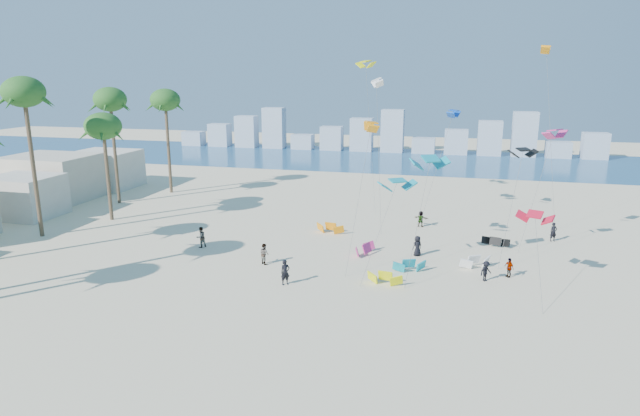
# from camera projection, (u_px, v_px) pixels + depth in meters

# --- Properties ---
(ground) EXTENTS (220.00, 220.00, 0.00)m
(ground) POSITION_uv_depth(u_px,v_px,m) (204.00, 344.00, 31.71)
(ground) COLOR beige
(ground) RESTS_ON ground
(ocean) EXTENTS (220.00, 220.00, 0.00)m
(ocean) POSITION_uv_depth(u_px,v_px,m) (378.00, 159.00, 99.48)
(ocean) COLOR navy
(ocean) RESTS_ON ground
(kitesurfer_near) EXTENTS (0.84, 0.80, 1.93)m
(kitesurfer_near) POSITION_uv_depth(u_px,v_px,m) (285.00, 272.00, 40.34)
(kitesurfer_near) COLOR black
(kitesurfer_near) RESTS_ON ground
(kitesurfer_mid) EXTENTS (1.08, 1.04, 1.75)m
(kitesurfer_mid) POSITION_uv_depth(u_px,v_px,m) (264.00, 254.00, 44.78)
(kitesurfer_mid) COLOR gray
(kitesurfer_mid) RESTS_ON ground
(kitesurfers_far) EXTENTS (32.29, 15.06, 1.90)m
(kitesurfers_far) POSITION_uv_depth(u_px,v_px,m) (399.00, 241.00, 48.20)
(kitesurfers_far) COLOR black
(kitesurfers_far) RESTS_ON ground
(grounded_kites) EXTENTS (18.65, 13.42, 0.93)m
(grounded_kites) POSITION_uv_depth(u_px,v_px,m) (403.00, 252.00, 46.56)
(grounded_kites) COLOR #DEE10B
(grounded_kites) RESTS_ON ground
(flying_kites) EXTENTS (22.13, 28.25, 18.53)m
(flying_kites) POSITION_uv_depth(u_px,v_px,m) (449.00, 119.00, 47.75)
(flying_kites) COLOR #0D8BA2
(flying_kites) RESTS_ON ground
(palm_row) EXTENTS (9.67, 44.80, 15.17)m
(palm_row) POSITION_uv_depth(u_px,v_px,m) (44.00, 116.00, 49.54)
(palm_row) COLOR brown
(palm_row) RESTS_ON ground
(beachfront_buildings) EXTENTS (11.50, 43.00, 6.00)m
(beachfront_buildings) POSITION_uv_depth(u_px,v_px,m) (3.00, 194.00, 58.57)
(beachfront_buildings) COLOR beige
(beachfront_buildings) RESTS_ON ground
(distant_skyline) EXTENTS (85.00, 3.00, 8.40)m
(distant_skyline) POSITION_uv_depth(u_px,v_px,m) (379.00, 136.00, 108.42)
(distant_skyline) COLOR #9EADBF
(distant_skyline) RESTS_ON ground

